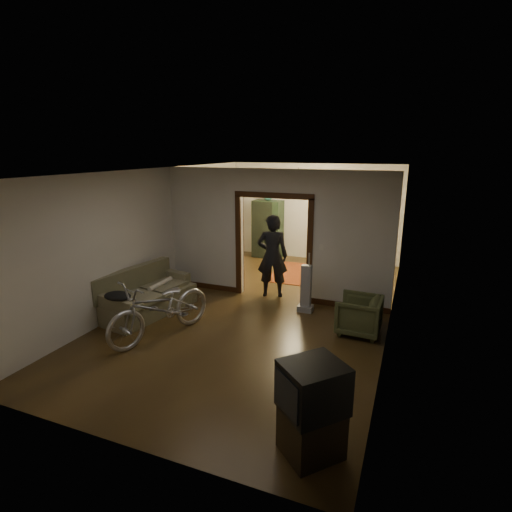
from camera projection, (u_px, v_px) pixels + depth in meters
The scene contains 24 objects.
floor at pixel (261, 308), 8.25m from camera, with size 5.00×8.50×0.01m, color #31210F.
ceiling at pixel (262, 170), 7.52m from camera, with size 5.00×8.50×0.01m, color white.
wall_back at pixel (313, 212), 11.70m from camera, with size 5.00×0.02×2.80m, color beige.
wall_left at pixel (156, 233), 8.78m from camera, with size 0.02×8.50×2.80m, color beige.
wall_right at pixel (395, 255), 6.99m from camera, with size 0.02×8.50×2.80m, color beige.
partition_wall at pixel (274, 235), 8.56m from camera, with size 5.00×0.14×2.80m, color beige.
door_casing at pixel (274, 249), 8.64m from camera, with size 1.74×0.20×2.32m, color black.
far_window at pixel (337, 208), 11.37m from camera, with size 0.98×0.06×1.28m, color black.
chandelier at pixel (298, 184), 9.88m from camera, with size 0.24×0.24×0.24m, color #FFE0A5.
light_switch at pixel (321, 247), 8.15m from camera, with size 0.08×0.01×0.12m, color silver.
sofa at pixel (148, 291), 7.93m from camera, with size 0.88×1.96×0.90m, color brown.
rolled_paper at pixel (160, 284), 8.15m from camera, with size 0.09×0.09×0.74m, color beige.
jacket at pixel (117, 296), 7.04m from camera, with size 0.51×0.38×0.15m, color black.
bicycle at pixel (161, 308), 6.88m from camera, with size 0.72×2.06×1.08m, color silver.
armchair at pixel (359, 315), 7.07m from camera, with size 0.73×0.75×0.68m, color #434A29.
tv_stand at pixel (311, 432), 4.27m from camera, with size 0.58×0.52×0.52m, color black.
crt_tv at pixel (313, 388), 4.13m from camera, with size 0.62×0.55×0.53m, color black.
vacuum at pixel (306, 288), 8.00m from camera, with size 0.30×0.24×0.97m, color gray.
person at pixel (272, 256), 8.75m from camera, with size 0.67×0.44×1.84m, color black.
oriental_rug at pixel (301, 274), 10.54m from camera, with size 1.47×1.93×0.01m, color #64220F.
locker at pixel (268, 229), 11.99m from camera, with size 0.86×0.48×1.72m, color black.
globe at pixel (268, 193), 11.71m from camera, with size 0.26×0.26×0.26m, color #1E5972.
desk at pixel (344, 255), 11.11m from camera, with size 0.93×0.52×0.69m, color black.
desk_chair at pixel (328, 255), 10.90m from camera, with size 0.35×0.35×0.79m, color black.
Camera 1 is at (2.75, -7.18, 3.19)m, focal length 28.00 mm.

